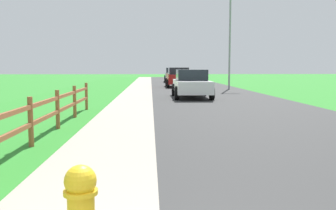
{
  "coord_description": "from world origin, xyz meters",
  "views": [
    {
      "loc": [
        -0.1,
        -1.84,
        1.69
      ],
      "look_at": [
        0.29,
        6.42,
        0.84
      ],
      "focal_mm": 39.44,
      "sensor_mm": 36.0,
      "label": 1
    }
  ],
  "objects_px": {
    "street_lamp": "(231,34)",
    "parked_suv_white": "(191,84)",
    "parked_car_silver": "(173,75)",
    "parked_car_red": "(178,77)"
  },
  "relations": [
    {
      "from": "street_lamp",
      "to": "parked_car_silver",
      "type": "bearing_deg",
      "value": 104.45
    },
    {
      "from": "parked_suv_white",
      "to": "parked_car_silver",
      "type": "relative_size",
      "value": 1.01
    },
    {
      "from": "parked_suv_white",
      "to": "parked_car_silver",
      "type": "xyz_separation_m",
      "value": [
        0.31,
        21.31,
        0.05
      ]
    },
    {
      "from": "parked_car_silver",
      "to": "street_lamp",
      "type": "bearing_deg",
      "value": -75.55
    },
    {
      "from": "street_lamp",
      "to": "parked_suv_white",
      "type": "bearing_deg",
      "value": -116.73
    },
    {
      "from": "parked_suv_white",
      "to": "parked_car_red",
      "type": "relative_size",
      "value": 1.02
    },
    {
      "from": "parked_suv_white",
      "to": "parked_car_red",
      "type": "distance_m",
      "value": 10.91
    },
    {
      "from": "parked_car_red",
      "to": "street_lamp",
      "type": "distance_m",
      "value": 5.99
    },
    {
      "from": "parked_suv_white",
      "to": "street_lamp",
      "type": "distance_m",
      "value": 9.16
    },
    {
      "from": "parked_car_red",
      "to": "parked_car_silver",
      "type": "bearing_deg",
      "value": 88.69
    }
  ]
}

